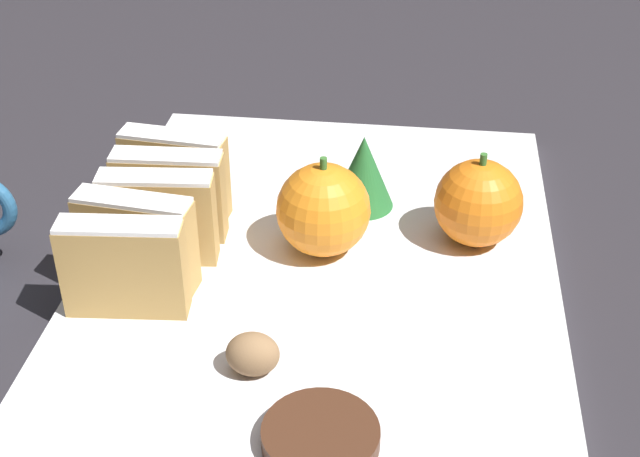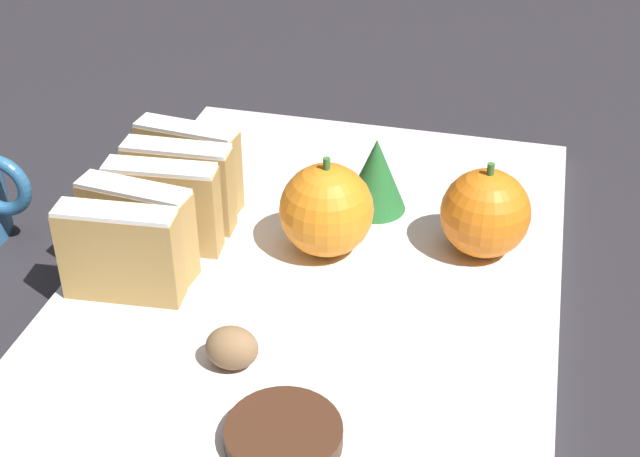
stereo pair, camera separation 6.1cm
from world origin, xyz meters
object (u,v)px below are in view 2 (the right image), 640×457
at_px(orange_far, 485,213).
at_px(chocolate_cookie, 284,435).
at_px(orange_near, 328,210).
at_px(walnut, 232,348).

distance_m(orange_far, chocolate_cookie, 0.23).
xyz_separation_m(orange_near, walnut, (-0.03, -0.13, -0.02)).
distance_m(orange_far, walnut, 0.21).
xyz_separation_m(orange_near, chocolate_cookie, (0.02, -0.19, -0.03)).
xyz_separation_m(orange_far, chocolate_cookie, (-0.09, -0.21, -0.03)).
relative_size(orange_near, walnut, 2.31).
bearing_deg(orange_near, chocolate_cookie, -83.82).
relative_size(orange_far, chocolate_cookie, 1.10).
bearing_deg(orange_far, walnut, -130.38).
bearing_deg(orange_far, chocolate_cookie, -112.42).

